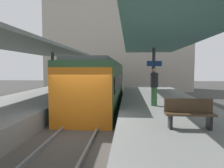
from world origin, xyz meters
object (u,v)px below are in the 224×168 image
(platform_bench, at_px, (189,112))
(passenger_near_bench, at_px, (154,86))
(platform_sign, at_px, (154,71))
(commuter_train, at_px, (101,83))

(platform_bench, xyz_separation_m, passenger_near_bench, (-0.57, 3.68, 0.45))
(platform_sign, bearing_deg, platform_bench, -88.13)
(commuter_train, relative_size, platform_bench, 9.24)
(commuter_train, distance_m, platform_sign, 4.11)
(commuter_train, height_order, platform_bench, commuter_train)
(platform_sign, relative_size, passenger_near_bench, 1.26)
(commuter_train, height_order, passenger_near_bench, commuter_train)
(platform_sign, height_order, passenger_near_bench, platform_sign)
(commuter_train, bearing_deg, platform_bench, -66.51)
(platform_bench, bearing_deg, platform_sign, 91.87)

